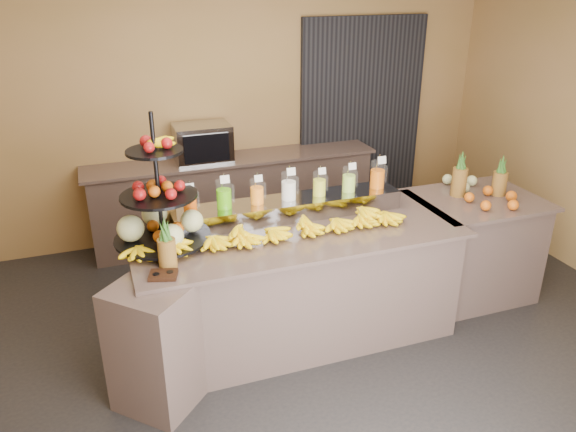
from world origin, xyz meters
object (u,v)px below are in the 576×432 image
fruit_stand (168,212)px  banana_heap (272,228)px  pitcher_tray (289,208)px  right_fruit_pile (484,191)px  oven_warmer (202,143)px  condiment_caddy (163,275)px

fruit_stand → banana_heap: bearing=-10.7°
banana_heap → fruit_stand: (-0.73, 0.15, 0.17)m
pitcher_tray → fruit_stand: 1.00m
right_fruit_pile → oven_warmer: oven_warmer is taller
banana_heap → oven_warmer: bearing=92.9°
condiment_caddy → right_fruit_pile: bearing=8.5°
fruit_stand → condiment_caddy: bearing=-103.0°
pitcher_tray → condiment_caddy: size_ratio=10.47×
right_fruit_pile → fruit_stand: bearing=178.7°
right_fruit_pile → oven_warmer: (-2.04, 1.89, 0.11)m
pitcher_tray → right_fruit_pile: size_ratio=3.89×
condiment_caddy → banana_heap: bearing=21.2°
banana_heap → condiment_caddy: (-0.85, -0.33, -0.06)m
pitcher_tray → condiment_caddy: (-1.09, -0.64, -0.06)m
condiment_caddy → right_fruit_pile: (2.79, 0.42, 0.07)m
condiment_caddy → right_fruit_pile: right_fruit_pile is taller
fruit_stand → right_fruit_pile: 2.68m
pitcher_tray → fruit_stand: (-0.97, -0.16, 0.17)m
condiment_caddy → oven_warmer: 2.43m
banana_heap → fruit_stand: bearing=168.3°
banana_heap → condiment_caddy: 0.91m
right_fruit_pile → oven_warmer: 2.79m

